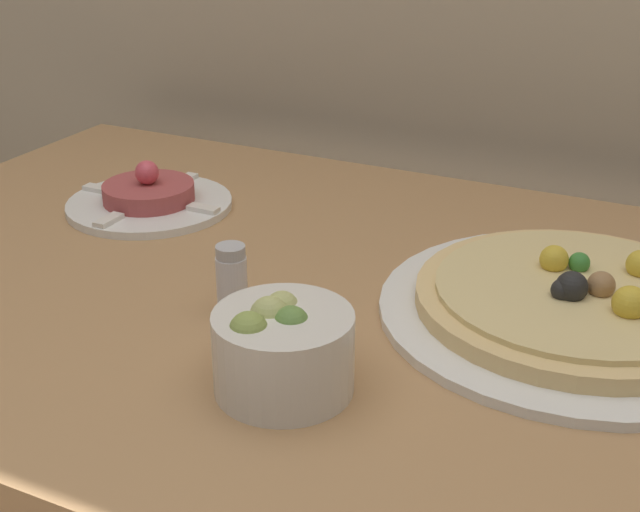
# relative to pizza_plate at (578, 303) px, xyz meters

# --- Properties ---
(dining_table) EXTENTS (1.29, 0.77, 0.78)m
(dining_table) POSITION_rel_pizza_plate_xyz_m (-0.19, -0.05, -0.13)
(dining_table) COLOR #AD7F51
(dining_table) RESTS_ON ground_plane
(pizza_plate) EXTENTS (0.38, 0.38, 0.06)m
(pizza_plate) POSITION_rel_pizza_plate_xyz_m (0.00, 0.00, 0.00)
(pizza_plate) COLOR white
(pizza_plate) RESTS_ON dining_table
(tartare_plate) EXTENTS (0.21, 0.21, 0.06)m
(tartare_plate) POSITION_rel_pizza_plate_xyz_m (-0.54, 0.06, -0.00)
(tartare_plate) COLOR white
(tartare_plate) RESTS_ON dining_table
(small_bowl) EXTENTS (0.12, 0.12, 0.08)m
(small_bowl) POSITION_rel_pizza_plate_xyz_m (-0.20, -0.24, 0.02)
(small_bowl) COLOR silver
(small_bowl) RESTS_ON dining_table
(salt_shaker) EXTENTS (0.03, 0.03, 0.07)m
(salt_shaker) POSITION_rel_pizza_plate_xyz_m (-0.30, -0.14, 0.02)
(salt_shaker) COLOR silver
(salt_shaker) RESTS_ON dining_table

